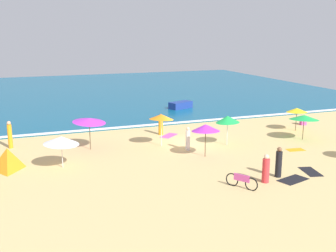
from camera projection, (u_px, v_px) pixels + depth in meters
ground_plane at (184, 144)px, 29.44m from camera, size 60.00×60.00×0.00m
ocean_water at (103, 91)px, 54.94m from camera, size 60.00×44.00×0.10m
wave_breaker_foam at (156, 124)px, 35.15m from camera, size 57.00×0.70×0.01m
beach_umbrella_0 at (61, 140)px, 24.01m from camera, size 2.67×2.65×1.97m
beach_umbrella_1 at (161, 117)px, 28.46m from camera, size 2.45×2.45×2.36m
beach_umbrella_3 at (304, 117)px, 30.28m from camera, size 3.05×3.05×1.96m
beach_umbrella_4 at (228, 119)px, 28.77m from camera, size 2.35×2.35×2.17m
beach_umbrella_5 at (89, 120)px, 27.62m from camera, size 3.19×3.19×2.31m
beach_umbrella_6 at (206, 128)px, 26.06m from camera, size 1.87×1.90×2.19m
beach_umbrella_7 at (297, 110)px, 33.08m from camera, size 1.79×1.80×1.90m
beach_tent at (8, 158)px, 24.08m from camera, size 1.51×2.25×1.24m
parked_bicycle at (242, 181)px, 21.09m from camera, size 1.04×1.56×0.76m
beachgoer_1 at (303, 121)px, 35.40m from camera, size 0.54×0.54×0.86m
beachgoer_2 at (10, 135)px, 28.22m from camera, size 0.43×0.43×1.91m
beachgoer_3 at (279, 163)px, 22.62m from camera, size 0.41×0.41×1.72m
beachgoer_4 at (266, 169)px, 21.81m from camera, size 0.54×0.54×1.56m
beachgoer_5 at (188, 139)px, 27.75m from camera, size 0.37×0.37×1.61m
beachgoer_6 at (161, 125)px, 31.95m from camera, size 0.50×0.50×1.65m
beach_towel_0 at (169, 136)px, 31.78m from camera, size 1.77×1.68×0.01m
beach_towel_1 at (310, 172)px, 23.61m from camera, size 1.20×1.85×0.01m
beach_towel_2 at (293, 180)px, 22.33m from camera, size 1.92×1.39×0.01m
beach_towel_3 at (295, 150)px, 27.97m from camera, size 1.30×0.87×0.01m
small_boat_0 at (181, 105)px, 42.46m from camera, size 2.72×1.95×0.69m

